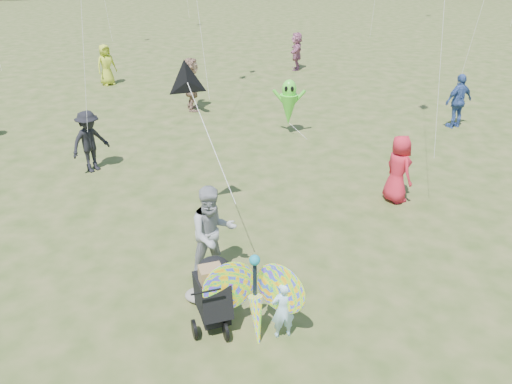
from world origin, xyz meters
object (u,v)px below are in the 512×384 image
at_px(child_girl, 283,310).
at_px(alien_kite, 289,104).
at_px(butterfly_kite, 256,298).
at_px(crowd_c, 458,101).
at_px(crowd_d, 192,84).
at_px(crowd_g, 106,65).
at_px(adult_man, 213,233).
at_px(crowd_a, 398,169).
at_px(crowd_j, 296,51).
at_px(jogging_stroller, 213,289).
at_px(crowd_b, 90,142).

xyz_separation_m(child_girl, alien_kite, (-0.10, 8.98, 0.47)).
bearing_deg(butterfly_kite, crowd_c, 60.53).
height_order(crowd_d, alien_kite, crowd_d).
bearing_deg(child_girl, crowd_c, -136.07).
bearing_deg(crowd_g, crowd_c, -64.91).
bearing_deg(adult_man, crowd_d, 73.46).
relative_size(child_girl, crowd_c, 0.57).
xyz_separation_m(crowd_a, crowd_j, (-2.40, 13.15, 0.05)).
bearing_deg(adult_man, jogging_stroller, -111.41).
relative_size(adult_man, crowd_b, 1.09).
relative_size(crowd_d, alien_kite, 1.07).
xyz_separation_m(crowd_b, crowd_g, (-2.63, 8.64, 0.02)).
bearing_deg(crowd_d, crowd_g, 36.08).
distance_m(crowd_b, butterfly_kite, 7.52).
relative_size(child_girl, jogging_stroller, 0.88).
height_order(child_girl, crowd_j, crowd_j).
bearing_deg(adult_man, child_girl, -78.40).
height_order(child_girl, jogging_stroller, jogging_stroller).
relative_size(adult_man, butterfly_kite, 1.03).
bearing_deg(jogging_stroller, child_girl, -35.70).
relative_size(crowd_a, butterfly_kite, 0.92).
bearing_deg(child_girl, jogging_stroller, -31.58).
height_order(crowd_d, crowd_j, crowd_d).
distance_m(crowd_c, jogging_stroller, 11.74).
relative_size(crowd_a, crowd_g, 0.96).
distance_m(crowd_c, alien_kite, 5.52).
relative_size(crowd_a, crowd_d, 0.86).
xyz_separation_m(crowd_d, crowd_g, (-4.23, 3.16, -0.09)).
xyz_separation_m(child_girl, crowd_b, (-5.17, 5.81, 0.32)).
xyz_separation_m(jogging_stroller, alien_kite, (1.00, 8.72, 0.36)).
xyz_separation_m(child_girl, crowd_c, (5.30, 10.10, 0.37)).
relative_size(crowd_j, alien_kite, 0.98).
relative_size(adult_man, crowd_j, 1.05).
relative_size(adult_man, crowd_d, 0.96).
bearing_deg(crowd_b, crowd_g, 52.52).
bearing_deg(crowd_g, alien_kite, -81.94).
bearing_deg(crowd_j, alien_kite, 0.61).
bearing_deg(crowd_c, crowd_b, -7.39).
bearing_deg(jogging_stroller, crowd_j, 63.66).
bearing_deg(crowd_a, crowd_d, 15.60).
distance_m(crowd_a, crowd_c, 6.08).
distance_m(crowd_a, crowd_d, 8.94).
relative_size(child_girl, alien_kite, 0.57).
bearing_deg(jogging_stroller, alien_kite, 60.99).
xyz_separation_m(child_girl, crowd_g, (-7.80, 14.45, 0.33)).
bearing_deg(crowd_j, crowd_g, -64.74).
bearing_deg(crowd_a, alien_kite, 4.17).
relative_size(child_girl, adult_man, 0.56).
distance_m(crowd_a, butterfly_kite, 5.54).
height_order(child_girl, crowd_d, crowd_d).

